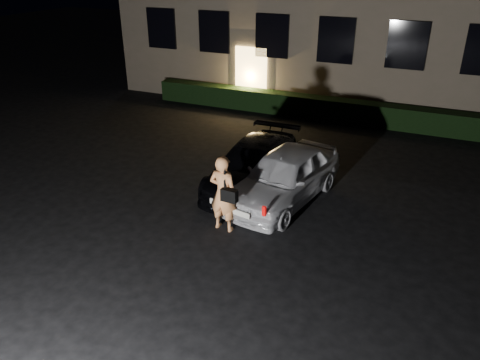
% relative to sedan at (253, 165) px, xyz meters
% --- Properties ---
extents(ground, '(80.00, 80.00, 0.00)m').
position_rel_sedan_xyz_m(ground, '(0.48, -3.82, -0.63)').
color(ground, black).
rests_on(ground, ground).
extents(hedge, '(15.00, 0.70, 0.85)m').
position_rel_sedan_xyz_m(hedge, '(0.48, 6.68, -0.20)').
color(hedge, black).
rests_on(hedge, ground).
extents(sedan, '(1.88, 4.42, 1.25)m').
position_rel_sedan_xyz_m(sedan, '(0.00, 0.00, 0.00)').
color(sedan, black).
rests_on(sedan, ground).
extents(hatch, '(2.40, 4.39, 1.42)m').
position_rel_sedan_xyz_m(hatch, '(1.11, -0.51, 0.08)').
color(hatch, white).
rests_on(hatch, ground).
extents(man, '(0.79, 0.50, 1.90)m').
position_rel_sedan_xyz_m(man, '(0.27, -2.48, 0.33)').
color(man, '#FDA562').
rests_on(man, ground).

